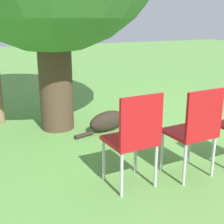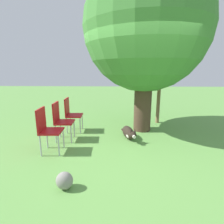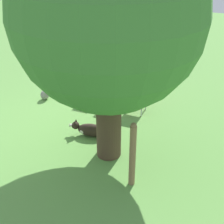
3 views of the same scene
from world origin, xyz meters
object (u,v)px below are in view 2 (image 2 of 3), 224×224
(red_chair_1, at_px, (61,119))
(red_chair_2, at_px, (71,112))
(oak_tree, at_px, (146,30))
(fence_post, at_px, (158,104))
(red_chair_0, at_px, (47,127))
(dog, at_px, (129,133))

(red_chair_1, xyz_separation_m, red_chair_2, (0.08, 0.65, 0.00))
(oak_tree, xyz_separation_m, fence_post, (0.60, 0.74, -2.06))
(oak_tree, bearing_deg, fence_post, 51.05)
(red_chair_0, height_order, red_chair_2, same)
(oak_tree, xyz_separation_m, red_chair_2, (-1.98, -0.19, -2.14))
(dog, height_order, fence_post, fence_post)
(oak_tree, distance_m, red_chair_1, 3.09)
(fence_post, bearing_deg, red_chair_1, -149.27)
(dog, bearing_deg, red_chair_2, -121.14)
(oak_tree, xyz_separation_m, dog, (-0.41, -0.68, -2.54))
(red_chair_0, height_order, red_chair_1, same)
(oak_tree, relative_size, red_chair_0, 4.57)
(oak_tree, height_order, red_chair_2, oak_tree)
(dog, relative_size, red_chair_0, 1.12)
(red_chair_2, bearing_deg, fence_post, 16.69)
(red_chair_0, bearing_deg, red_chair_2, 80.16)
(red_chair_0, xyz_separation_m, red_chair_2, (0.15, 1.29, 0.00))
(oak_tree, xyz_separation_m, red_chair_1, (-2.06, -0.84, -2.14))
(red_chair_0, relative_size, red_chair_1, 1.00)
(fence_post, bearing_deg, red_chair_0, -140.83)
(red_chair_1, bearing_deg, red_chair_2, 80.16)
(red_chair_1, distance_m, red_chair_2, 0.65)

